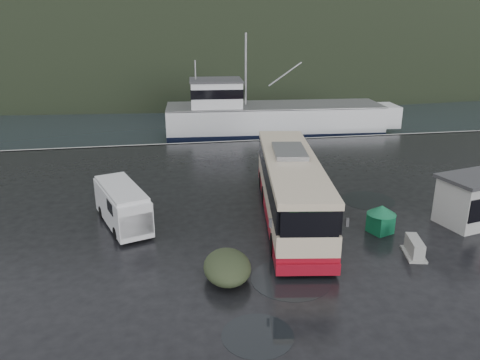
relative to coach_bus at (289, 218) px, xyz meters
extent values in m
plane|color=black|center=(-2.29, -2.33, 0.00)|extent=(160.00, 160.00, 0.00)
cube|color=black|center=(-2.29, 107.67, 0.00)|extent=(300.00, 180.00, 0.02)
cube|color=#999993|center=(-2.29, 17.67, 0.00)|extent=(160.00, 0.60, 1.50)
ellipsoid|color=black|center=(7.71, 247.67, 0.00)|extent=(780.00, 540.00, 570.00)
cylinder|color=black|center=(-1.70, -6.44, 0.01)|extent=(3.50, 3.50, 0.01)
cylinder|color=black|center=(-3.89, -9.92, 0.01)|extent=(2.62, 2.62, 0.01)
cylinder|color=black|center=(5.53, 1.76, 0.01)|extent=(3.24, 3.24, 0.01)
camera|label=1|loc=(-6.83, -23.57, 10.75)|focal=35.00mm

